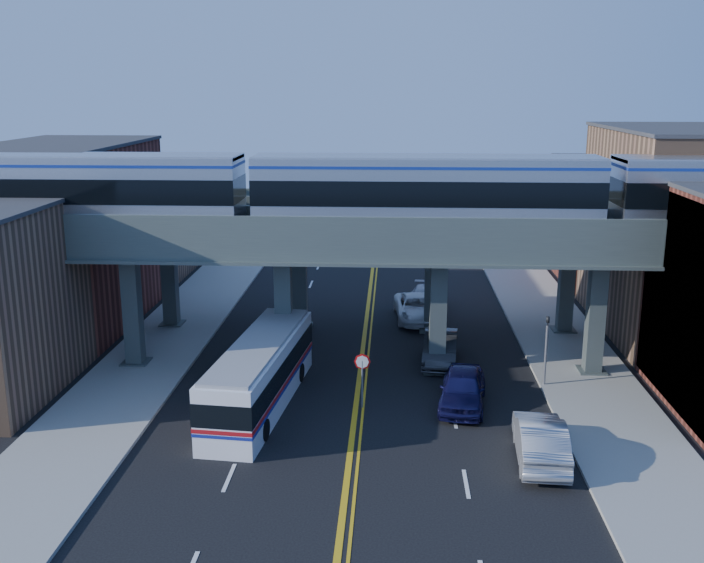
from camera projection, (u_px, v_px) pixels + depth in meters
The scene contains 19 objects.
ground at pixel (352, 435), 33.52m from camera, with size 120.00×120.00×0.00m, color black.
sidewalk_west at pixel (157, 352), 43.78m from camera, with size 5.00×70.00×0.16m, color gray.
sidewalk_east at pixel (573, 359), 42.59m from camera, with size 5.00×70.00×0.16m, color gray.
building_west_b at pixel (69, 235), 48.64m from camera, with size 8.00×14.00×11.00m, color brown.
building_west_c at pixel (137, 223), 61.60m from camera, with size 8.00×10.00×8.00m, color brown.
building_east_b at pixel (677, 233), 46.61m from camera, with size 8.00×14.00×12.00m, color brown.
building_east_c at pixel (615, 221), 59.56m from camera, with size 8.00×10.00×9.00m, color brown.
mural_panel at pixel (677, 308), 35.49m from camera, with size 0.10×9.50×9.50m, color #28A9AF.
elevated_viaduct_near at pixel (361, 249), 39.70m from camera, with size 52.00×3.60×7.40m.
elevated_viaduct_far at pixel (366, 225), 46.48m from camera, with size 52.00×3.60×7.40m.
transit_train at pixel (426, 190), 38.80m from camera, with size 52.67×3.31×3.86m.
stop_sign at pixel (362, 372), 35.98m from camera, with size 0.76×0.09×2.63m.
traffic_signal at pixel (546, 343), 38.30m from camera, with size 0.15×0.18×4.10m.
transit_bus at pixel (260, 374), 36.33m from camera, with size 3.70×11.66×2.95m.
car_lane_a at pixel (463, 389), 36.38m from camera, with size 2.04×5.06×1.73m, color #100F3A.
car_lane_b at pixel (440, 348), 42.15m from camera, with size 1.74×5.00×1.65m, color #2E2E30.
car_lane_c at pixel (417, 308), 49.87m from camera, with size 2.59×5.62×1.56m, color white.
car_lane_d at pixel (425, 299), 52.20m from camera, with size 2.06×5.07×1.47m, color silver.
car_parked_curb at pixel (541, 440), 31.11m from camera, with size 1.85×5.29×1.74m, color #9C9DA1.
Camera 1 is at (1.63, -30.87, 14.54)m, focal length 40.00 mm.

